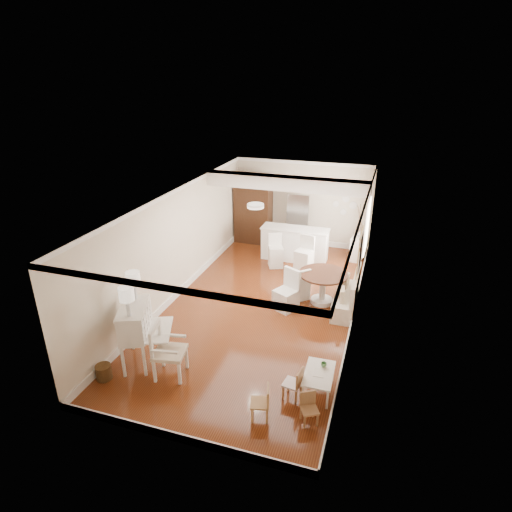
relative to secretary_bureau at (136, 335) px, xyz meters
The scene contains 20 objects.
room 3.89m from the secretary_bureau, 61.56° to the left, with size 9.00×9.04×2.82m.
secretary_bureau is the anchor object (origin of this frame).
gustavian_armchair 0.84m from the secretary_bureau, 11.51° to the right, with size 0.62×0.62×1.08m, color silver.
wicker_basket 0.89m from the secretary_bureau, 117.84° to the right, with size 0.30×0.30×0.30m, color #4C3117.
kids_table 3.63m from the secretary_bureau, ahead, with size 0.51×0.85×0.43m, color silver.
kids_chair_a 2.88m from the secretary_bureau, 14.31° to the right, with size 0.31×0.31×0.65m, color #AC804E.
kids_chair_b 3.20m from the secretary_bureau, ahead, with size 0.31×0.31×0.65m, color #A07148.
kids_chair_c 3.65m from the secretary_bureau, ahead, with size 0.28×0.28×0.57m, color #986B45.
banquette 5.01m from the secretary_bureau, 42.54° to the left, with size 0.52×1.60×0.98m, color silver.
dining_table 4.70m from the secretary_bureau, 48.76° to the left, with size 1.21×1.21×0.83m, color #4F2819.
slip_chair_near 3.74m from the secretary_bureau, 52.03° to the left, with size 0.48×0.51×1.02m, color white.
slip_chair_far 4.38m from the secretary_bureau, 55.27° to the left, with size 0.41×0.42×0.86m, color white.
breakfast_counter 6.25m from the secretary_bureau, 73.26° to the left, with size 2.05×0.65×1.03m, color white.
bar_stool_left 5.47m from the secretary_bureau, 75.28° to the left, with size 0.40×0.40×1.01m, color white.
bar_stool_right 5.61m from the secretary_bureau, 66.07° to the left, with size 0.44×0.44×1.11m, color white.
pantry_cabinet 7.09m from the secretary_bureau, 89.19° to the left, with size 1.20×0.60×2.30m, color #381E11.
fridge 7.32m from the secretary_bureau, 74.13° to the left, with size 0.75×0.65×1.80m, color silver.
sideboard 7.61m from the secretary_bureau, 61.25° to the left, with size 0.35×0.79×0.75m, color white.
pencil_cup 3.68m from the secretary_bureau, ahead, with size 0.11×0.11×0.08m, color #5B9C5E.
branch_vase 7.58m from the secretary_bureau, 61.23° to the left, with size 0.17×0.17×0.18m, color silver.
Camera 1 is at (2.73, -8.92, 5.40)m, focal length 30.00 mm.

